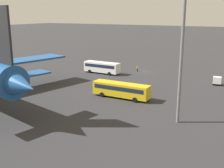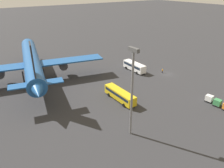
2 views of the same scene
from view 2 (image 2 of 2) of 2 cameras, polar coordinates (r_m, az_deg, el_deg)
name	(u,v)px [view 2 (image 2 of 2)]	position (r m, az deg, el deg)	size (l,w,h in m)	color
ground_plane	(167,74)	(85.84, 14.15, 2.56)	(600.00, 600.00, 0.00)	#2D2D30
airplane	(32,62)	(80.65, -20.25, 5.50)	(56.50, 49.15, 18.18)	#1E5193
shuttle_bus_near	(134,66)	(86.19, 5.87, 4.69)	(10.87, 3.41, 3.26)	white
shuttle_bus_far	(120,94)	(63.93, 2.08, -2.72)	(12.16, 3.19, 3.11)	gold
worker_person	(162,71)	(86.11, 13.03, 3.37)	(0.38, 0.38, 1.74)	#1E1E2D
cargo_cart_green	(217,102)	(67.82, 25.84, -4.36)	(2.18, 1.91, 2.06)	#38383D
cargo_cart_white	(209,98)	(69.23, 24.08, -3.41)	(2.18, 1.91, 2.06)	#38383D
light_pole	(132,86)	(45.35, 5.30, -0.40)	(2.80, 0.70, 20.20)	slate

